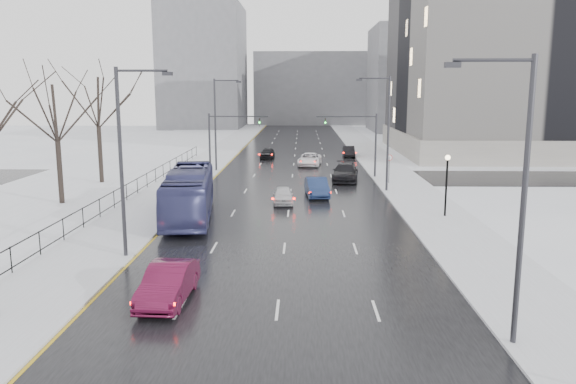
# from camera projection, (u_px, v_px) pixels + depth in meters

# --- Properties ---
(road) EXTENTS (16.00, 150.00, 0.04)m
(road) POSITION_uv_depth(u_px,v_px,m) (294.00, 162.00, 69.05)
(road) COLOR black
(road) RESTS_ON ground
(cross_road) EXTENTS (130.00, 10.00, 0.04)m
(cross_road) POSITION_uv_depth(u_px,v_px,m) (292.00, 177.00, 57.25)
(cross_road) COLOR black
(cross_road) RESTS_ON ground
(sidewalk_left) EXTENTS (5.00, 150.00, 0.16)m
(sidewalk_left) POSITION_uv_depth(u_px,v_px,m) (209.00, 162.00, 69.30)
(sidewalk_left) COLOR silver
(sidewalk_left) RESTS_ON ground
(sidewalk_right) EXTENTS (5.00, 150.00, 0.16)m
(sidewalk_right) POSITION_uv_depth(u_px,v_px,m) (379.00, 162.00, 68.78)
(sidewalk_right) COLOR silver
(sidewalk_right) RESTS_ON ground
(park_strip) EXTENTS (14.00, 150.00, 0.12)m
(park_strip) POSITION_uv_depth(u_px,v_px,m) (133.00, 161.00, 69.54)
(park_strip) COLOR white
(park_strip) RESTS_ON ground
(tree_park_d) EXTENTS (8.75, 8.75, 12.50)m
(tree_park_d) POSITION_uv_depth(u_px,v_px,m) (62.00, 204.00, 43.93)
(tree_park_d) COLOR black
(tree_park_d) RESTS_ON ground
(tree_park_e) EXTENTS (9.45, 9.45, 13.50)m
(tree_park_e) POSITION_uv_depth(u_px,v_px,m) (102.00, 183.00, 53.77)
(tree_park_e) COLOR black
(tree_park_e) RESTS_ON ground
(iron_fence) EXTENTS (0.06, 70.00, 1.30)m
(iron_fence) POSITION_uv_depth(u_px,v_px,m) (105.00, 204.00, 39.71)
(iron_fence) COLOR black
(iron_fence) RESTS_ON sidewalk_left
(streetlight_r_near) EXTENTS (2.95, 0.25, 10.00)m
(streetlight_r_near) POSITION_uv_depth(u_px,v_px,m) (518.00, 189.00, 18.68)
(streetlight_r_near) COLOR #2D2D33
(streetlight_r_near) RESTS_ON ground
(streetlight_r_mid) EXTENTS (2.95, 0.25, 10.00)m
(streetlight_r_mid) POSITION_uv_depth(u_px,v_px,m) (386.00, 128.00, 48.18)
(streetlight_r_mid) COLOR #2D2D33
(streetlight_r_mid) RESTS_ON ground
(streetlight_l_near) EXTENTS (2.95, 0.25, 10.00)m
(streetlight_l_near) POSITION_uv_depth(u_px,v_px,m) (125.00, 153.00, 28.91)
(streetlight_l_near) COLOR #2D2D33
(streetlight_l_near) RESTS_ON ground
(streetlight_l_far) EXTENTS (2.95, 0.25, 10.00)m
(streetlight_l_far) POSITION_uv_depth(u_px,v_px,m) (217.00, 120.00, 60.38)
(streetlight_l_far) COLOR #2D2D33
(streetlight_l_far) RESTS_ON ground
(lamppost_r_mid) EXTENTS (0.36, 0.36, 4.28)m
(lamppost_r_mid) POSITION_uv_depth(u_px,v_px,m) (447.00, 176.00, 38.76)
(lamppost_r_mid) COLOR black
(lamppost_r_mid) RESTS_ON sidewalk_right
(mast_signal_right) EXTENTS (6.10, 0.33, 6.50)m
(mast_signal_right) POSITION_uv_depth(u_px,v_px,m) (365.00, 138.00, 56.33)
(mast_signal_right) COLOR #2D2D33
(mast_signal_right) RESTS_ON ground
(mast_signal_left) EXTENTS (6.10, 0.33, 6.50)m
(mast_signal_left) POSITION_uv_depth(u_px,v_px,m) (220.00, 137.00, 56.69)
(mast_signal_left) COLOR #2D2D33
(mast_signal_left) RESTS_ON ground
(no_uturn_sign) EXTENTS (0.60, 0.06, 2.70)m
(no_uturn_sign) POSITION_uv_depth(u_px,v_px,m) (389.00, 160.00, 52.68)
(no_uturn_sign) COLOR #2D2D33
(no_uturn_sign) RESTS_ON sidewalk_right
(civic_building) EXTENTS (41.00, 31.00, 24.80)m
(civic_building) POSITION_uv_depth(u_px,v_px,m) (547.00, 72.00, 77.97)
(civic_building) COLOR gray
(civic_building) RESTS_ON ground
(bldg_far_right) EXTENTS (24.00, 20.00, 22.00)m
(bldg_far_right) POSITION_uv_depth(u_px,v_px,m) (428.00, 79.00, 120.46)
(bldg_far_right) COLOR slate
(bldg_far_right) RESTS_ON ground
(bldg_far_left) EXTENTS (18.00, 22.00, 28.00)m
(bldg_far_left) POSITION_uv_depth(u_px,v_px,m) (204.00, 67.00, 130.98)
(bldg_far_left) COLOR slate
(bldg_far_left) RESTS_ON ground
(bldg_far_center) EXTENTS (30.00, 18.00, 18.00)m
(bldg_far_center) POSITION_uv_depth(u_px,v_px,m) (314.00, 89.00, 146.00)
(bldg_far_center) COLOR slate
(bldg_far_center) RESTS_ON ground
(sedan_left_near) EXTENTS (1.86, 4.88, 1.59)m
(sedan_left_near) POSITION_uv_depth(u_px,v_px,m) (168.00, 283.00, 23.65)
(sedan_left_near) COLOR #560E2D
(sedan_left_near) RESTS_ON road
(bus) EXTENTS (4.37, 12.58, 3.43)m
(bus) POSITION_uv_depth(u_px,v_px,m) (189.00, 194.00, 38.86)
(bus) COLOR navy
(bus) RESTS_ON road
(sedan_center_near) EXTENTS (1.76, 3.96, 1.32)m
(sedan_center_near) POSITION_uv_depth(u_px,v_px,m) (283.00, 195.00, 43.95)
(sedan_center_near) COLOR silver
(sedan_center_near) RESTS_ON road
(sedan_right_near) EXTENTS (2.12, 4.96, 1.59)m
(sedan_right_near) POSITION_uv_depth(u_px,v_px,m) (317.00, 187.00, 46.77)
(sedan_right_near) COLOR navy
(sedan_right_near) RESTS_ON road
(sedan_right_cross) EXTENTS (3.05, 5.59, 1.49)m
(sedan_right_cross) POSITION_uv_depth(u_px,v_px,m) (310.00, 159.00, 65.77)
(sedan_right_cross) COLOR white
(sedan_right_cross) RESTS_ON road
(sedan_right_far) EXTENTS (3.09, 6.12, 1.70)m
(sedan_right_far) POSITION_uv_depth(u_px,v_px,m) (345.00, 172.00, 54.79)
(sedan_right_far) COLOR black
(sedan_right_far) RESTS_ON road
(sedan_center_far) EXTENTS (1.86, 4.18, 1.40)m
(sedan_center_far) POSITION_uv_depth(u_px,v_px,m) (267.00, 153.00, 72.57)
(sedan_center_far) COLOR black
(sedan_center_far) RESTS_ON road
(sedan_right_distant) EXTENTS (1.56, 4.27, 1.40)m
(sedan_right_distant) POSITION_uv_depth(u_px,v_px,m) (349.00, 151.00, 74.50)
(sedan_right_distant) COLOR black
(sedan_right_distant) RESTS_ON road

